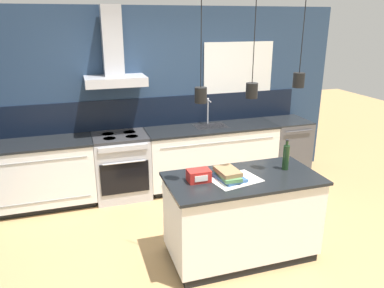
# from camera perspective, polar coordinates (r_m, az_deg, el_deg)

# --- Properties ---
(ground_plane) EXTENTS (16.00, 16.00, 0.00)m
(ground_plane) POSITION_cam_1_polar(r_m,az_deg,el_deg) (4.25, 1.80, -16.25)
(ground_plane) COLOR tan
(ground_plane) RESTS_ON ground
(wall_back) EXTENTS (5.60, 2.31, 2.60)m
(wall_back) POSITION_cam_1_polar(r_m,az_deg,el_deg) (5.51, -5.35, 7.29)
(wall_back) COLOR navy
(wall_back) RESTS_ON ground_plane
(counter_run_left) EXTENTS (1.37, 0.64, 0.91)m
(counter_run_left) POSITION_cam_1_polar(r_m,az_deg,el_deg) (5.37, -21.88, -4.30)
(counter_run_left) COLOR black
(counter_run_left) RESTS_ON ground_plane
(counter_run_sink) EXTENTS (1.97, 0.64, 1.31)m
(counter_run_sink) POSITION_cam_1_polar(r_m,az_deg,el_deg) (5.68, 2.95, -1.71)
(counter_run_sink) COLOR black
(counter_run_sink) RESTS_ON ground_plane
(oven_range) EXTENTS (0.75, 0.66, 0.91)m
(oven_range) POSITION_cam_1_polar(r_m,az_deg,el_deg) (5.37, -10.67, -3.29)
(oven_range) COLOR #B5B5BA
(oven_range) RESTS_ON ground_plane
(dishwasher) EXTENTS (0.61, 0.65, 0.91)m
(dishwasher) POSITION_cam_1_polar(r_m,az_deg,el_deg) (6.22, 14.07, -0.47)
(dishwasher) COLOR #4C4C51
(dishwasher) RESTS_ON ground_plane
(kitchen_island) EXTENTS (1.56, 0.78, 0.91)m
(kitchen_island) POSITION_cam_1_polar(r_m,az_deg,el_deg) (4.02, 7.55, -10.92)
(kitchen_island) COLOR black
(kitchen_island) RESTS_ON ground_plane
(bottle_on_island) EXTENTS (0.07, 0.07, 0.33)m
(bottle_on_island) POSITION_cam_1_polar(r_m,az_deg,el_deg) (4.05, 14.12, -1.91)
(bottle_on_island) COLOR #193319
(bottle_on_island) RESTS_ON kitchen_island
(book_stack) EXTENTS (0.29, 0.35, 0.11)m
(book_stack) POSITION_cam_1_polar(r_m,az_deg,el_deg) (3.72, 5.57, -4.70)
(book_stack) COLOR #335684
(book_stack) RESTS_ON kitchen_island
(red_supply_box) EXTENTS (0.22, 0.16, 0.12)m
(red_supply_box) POSITION_cam_1_polar(r_m,az_deg,el_deg) (3.67, 1.04, -4.82)
(red_supply_box) COLOR red
(red_supply_box) RESTS_ON kitchen_island
(paper_pile) EXTENTS (0.53, 0.42, 0.01)m
(paper_pile) POSITION_cam_1_polar(r_m,az_deg,el_deg) (3.74, 6.66, -5.45)
(paper_pile) COLOR silver
(paper_pile) RESTS_ON kitchen_island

